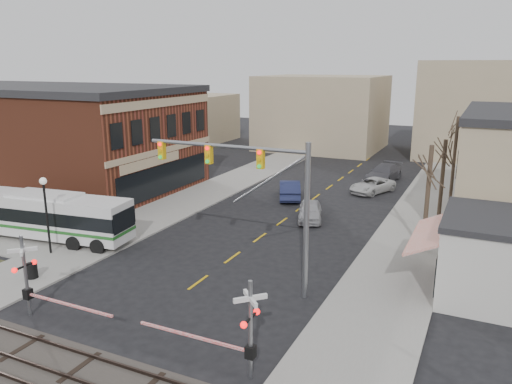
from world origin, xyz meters
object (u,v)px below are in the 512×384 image
traffic_signal_mast (259,184)px  trash_bin (32,271)px  car_b (290,189)px  street_lamp (45,200)px  car_a (310,211)px  car_c (372,185)px  car_d (384,173)px  rr_crossing_east (240,328)px  rr_crossing_west (32,278)px  pedestrian_near (103,235)px  pedestrian_far (111,220)px  transit_bus (47,215)px

traffic_signal_mast → trash_bin: (-11.73, -4.52, -5.16)m
car_b → street_lamp: bearing=42.7°
traffic_signal_mast → car_a: bearing=96.9°
car_c → street_lamp: bearing=-98.2°
car_d → rr_crossing_east: bearing=-79.3°
rr_crossing_east → car_b: 26.17m
rr_crossing_west → car_a: (6.65, 19.84, -1.23)m
car_a → pedestrian_near: 15.29m
traffic_signal_mast → pedestrian_far: (-13.23, 3.66, -4.77)m
car_c → car_d: size_ratio=0.84×
rr_crossing_west → transit_bus: bearing=134.4°
transit_bus → pedestrian_far: (2.81, 3.03, -0.83)m
car_a → car_c: (2.44, 10.40, -0.06)m
transit_bus → car_a: size_ratio=2.82×
trash_bin → car_d: 34.91m
traffic_signal_mast → trash_bin: traffic_signal_mast is taller
pedestrian_near → pedestrian_far: (-1.82, 2.89, -0.05)m
rr_crossing_east → rr_crossing_west: bearing=-179.4°
trash_bin → car_b: 23.07m
street_lamp → pedestrian_far: street_lamp is taller
car_a → car_b: 6.40m
traffic_signal_mast → car_c: traffic_signal_mast is taller
rr_crossing_east → car_a: size_ratio=1.29×
trash_bin → rr_crossing_west: bearing=-39.1°
transit_bus → street_lamp: bearing=-41.1°
car_c → rr_crossing_west: bearing=-83.5°
trash_bin → car_d: size_ratio=0.15×
transit_bus → rr_crossing_east: 20.31m
rr_crossing_east → pedestrian_far: (-15.87, 10.99, -1.05)m
car_b → traffic_signal_mast: bearing=83.5°
car_d → pedestrian_near: 29.91m
car_b → pedestrian_far: size_ratio=3.17×
pedestrian_near → rr_crossing_west: bearing=-173.5°
street_lamp → car_d: (14.73, 29.35, -2.69)m
transit_bus → traffic_signal_mast: 16.53m
rr_crossing_east → street_lamp: (-16.43, 5.99, 1.57)m
transit_bus → car_d: bearing=58.2°
car_b → pedestrian_near: pedestrian_near is taller
street_lamp → pedestrian_near: 4.08m
street_lamp → trash_bin: 4.83m
rr_crossing_east → car_a: bearing=101.8°
traffic_signal_mast → car_d: 28.44m
transit_bus → street_lamp: street_lamp is taller
traffic_signal_mast → rr_crossing_west: size_ratio=1.65×
rr_crossing_west → car_a: size_ratio=1.29×
transit_bus → rr_crossing_east: bearing=-23.1°
rr_crossing_east → trash_bin: 14.72m
pedestrian_far → car_c: bearing=9.9°
traffic_signal_mast → pedestrian_far: size_ratio=5.74×
street_lamp → rr_crossing_east: bearing=-20.0°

